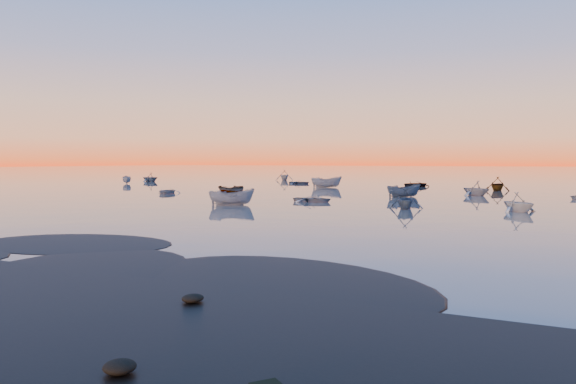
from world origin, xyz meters
The scene contains 6 objects.
ground centered at (0.00, 100.00, 0.00)m, with size 600.00×600.00×0.00m, color #6D645B.
mud_lobes centered at (0.00, -1.00, 0.01)m, with size 140.00×6.00×0.07m, color black, non-canonical shape.
moored_fleet centered at (0.00, 53.00, 0.00)m, with size 124.00×58.00×1.20m, color silver, non-canonical shape.
boat_near_left centered at (-20.52, 35.01, 0.00)m, with size 3.69×1.54×0.92m, color slate.
boat_near_center centered at (-4.63, 24.00, 0.00)m, with size 4.02×1.70×1.39m, color slate.
boat_near_right centered at (9.64, 27.38, 0.00)m, with size 3.43×1.54×1.20m, color #344863.
Camera 1 is at (21.24, -16.91, 3.82)m, focal length 35.00 mm.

